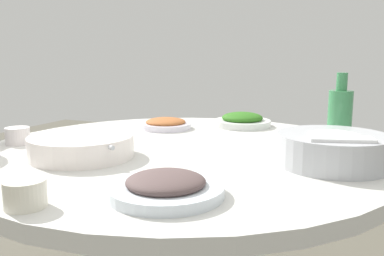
{
  "coord_description": "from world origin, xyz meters",
  "views": [
    {
      "loc": [
        -1.11,
        -0.54,
        1.04
      ],
      "look_at": [
        -0.05,
        -0.05,
        0.83
      ],
      "focal_mm": 39.14,
      "sensor_mm": 36.0,
      "label": 1
    }
  ],
  "objects_px": {
    "green_bottle": "(340,114)",
    "dish_greens": "(242,120)",
    "dish_eggplant": "(166,187)",
    "rice_bowl": "(333,149)",
    "tea_cup_far": "(18,136)",
    "dish_stirfry": "(166,124)",
    "tea_cup_near": "(25,194)",
    "soup_bowl": "(82,147)",
    "round_dining_table": "(183,175)"
  },
  "relations": [
    {
      "from": "round_dining_table",
      "to": "dish_eggplant",
      "type": "bearing_deg",
      "value": -158.87
    },
    {
      "from": "green_bottle",
      "to": "dish_stirfry",
      "type": "bearing_deg",
      "value": 93.5
    },
    {
      "from": "dish_greens",
      "to": "tea_cup_far",
      "type": "height_order",
      "value": "dish_greens"
    },
    {
      "from": "dish_greens",
      "to": "green_bottle",
      "type": "bearing_deg",
      "value": -109.6
    },
    {
      "from": "rice_bowl",
      "to": "tea_cup_near",
      "type": "distance_m",
      "value": 0.74
    },
    {
      "from": "dish_eggplant",
      "to": "green_bottle",
      "type": "height_order",
      "value": "green_bottle"
    },
    {
      "from": "rice_bowl",
      "to": "dish_stirfry",
      "type": "distance_m",
      "value": 0.71
    },
    {
      "from": "dish_greens",
      "to": "tea_cup_near",
      "type": "xyz_separation_m",
      "value": [
        -1.02,
        0.1,
        0.0
      ]
    },
    {
      "from": "green_bottle",
      "to": "round_dining_table",
      "type": "bearing_deg",
      "value": 128.15
    },
    {
      "from": "soup_bowl",
      "to": "green_bottle",
      "type": "height_order",
      "value": "green_bottle"
    },
    {
      "from": "dish_stirfry",
      "to": "tea_cup_far",
      "type": "height_order",
      "value": "tea_cup_far"
    },
    {
      "from": "dish_stirfry",
      "to": "tea_cup_far",
      "type": "relative_size",
      "value": 2.58
    },
    {
      "from": "tea_cup_near",
      "to": "soup_bowl",
      "type": "bearing_deg",
      "value": 23.62
    },
    {
      "from": "tea_cup_far",
      "to": "round_dining_table",
      "type": "bearing_deg",
      "value": -73.14
    },
    {
      "from": "soup_bowl",
      "to": "dish_greens",
      "type": "relative_size",
      "value": 1.34
    },
    {
      "from": "dish_stirfry",
      "to": "green_bottle",
      "type": "height_order",
      "value": "green_bottle"
    },
    {
      "from": "rice_bowl",
      "to": "dish_greens",
      "type": "xyz_separation_m",
      "value": [
        0.47,
        0.39,
        -0.02
      ]
    },
    {
      "from": "dish_eggplant",
      "to": "dish_greens",
      "type": "height_order",
      "value": "dish_greens"
    },
    {
      "from": "dish_greens",
      "to": "tea_cup_near",
      "type": "bearing_deg",
      "value": 174.47
    },
    {
      "from": "round_dining_table",
      "to": "tea_cup_far",
      "type": "bearing_deg",
      "value": 106.86
    },
    {
      "from": "soup_bowl",
      "to": "dish_eggplant",
      "type": "height_order",
      "value": "soup_bowl"
    },
    {
      "from": "soup_bowl",
      "to": "tea_cup_near",
      "type": "distance_m",
      "value": 0.39
    },
    {
      "from": "tea_cup_near",
      "to": "tea_cup_far",
      "type": "xyz_separation_m",
      "value": [
        0.4,
        0.45,
        0.0
      ]
    },
    {
      "from": "rice_bowl",
      "to": "soup_bowl",
      "type": "bearing_deg",
      "value": 107.12
    },
    {
      "from": "tea_cup_far",
      "to": "dish_greens",
      "type": "bearing_deg",
      "value": -41.77
    },
    {
      "from": "round_dining_table",
      "to": "green_bottle",
      "type": "height_order",
      "value": "green_bottle"
    },
    {
      "from": "rice_bowl",
      "to": "tea_cup_far",
      "type": "bearing_deg",
      "value": 98.93
    },
    {
      "from": "rice_bowl",
      "to": "tea_cup_far",
      "type": "distance_m",
      "value": 0.95
    },
    {
      "from": "tea_cup_near",
      "to": "rice_bowl",
      "type": "bearing_deg",
      "value": -41.69
    },
    {
      "from": "soup_bowl",
      "to": "green_bottle",
      "type": "relative_size",
      "value": 1.34
    },
    {
      "from": "green_bottle",
      "to": "dish_greens",
      "type": "bearing_deg",
      "value": 70.4
    },
    {
      "from": "dish_greens",
      "to": "rice_bowl",
      "type": "bearing_deg",
      "value": -139.86
    },
    {
      "from": "green_bottle",
      "to": "tea_cup_far",
      "type": "height_order",
      "value": "green_bottle"
    },
    {
      "from": "round_dining_table",
      "to": "green_bottle",
      "type": "xyz_separation_m",
      "value": [
        0.33,
        -0.42,
        0.17
      ]
    },
    {
      "from": "dish_greens",
      "to": "green_bottle",
      "type": "xyz_separation_m",
      "value": [
        -0.13,
        -0.38,
        0.07
      ]
    },
    {
      "from": "rice_bowl",
      "to": "green_bottle",
      "type": "relative_size",
      "value": 1.27
    },
    {
      "from": "soup_bowl",
      "to": "dish_greens",
      "type": "xyz_separation_m",
      "value": [
        0.67,
        -0.25,
        -0.01
      ]
    },
    {
      "from": "dish_stirfry",
      "to": "green_bottle",
      "type": "relative_size",
      "value": 0.87
    },
    {
      "from": "dish_greens",
      "to": "tea_cup_near",
      "type": "relative_size",
      "value": 2.8
    },
    {
      "from": "soup_bowl",
      "to": "tea_cup_near",
      "type": "height_order",
      "value": "soup_bowl"
    },
    {
      "from": "round_dining_table",
      "to": "dish_stirfry",
      "type": "xyz_separation_m",
      "value": [
        0.29,
        0.21,
        0.1
      ]
    },
    {
      "from": "round_dining_table",
      "to": "dish_stirfry",
      "type": "height_order",
      "value": "dish_stirfry"
    },
    {
      "from": "dish_stirfry",
      "to": "green_bottle",
      "type": "xyz_separation_m",
      "value": [
        0.04,
        -0.63,
        0.07
      ]
    },
    {
      "from": "tea_cup_near",
      "to": "tea_cup_far",
      "type": "relative_size",
      "value": 1.06
    },
    {
      "from": "dish_stirfry",
      "to": "green_bottle",
      "type": "bearing_deg",
      "value": -86.5
    },
    {
      "from": "round_dining_table",
      "to": "tea_cup_far",
      "type": "xyz_separation_m",
      "value": [
        -0.15,
        0.51,
        0.11
      ]
    },
    {
      "from": "dish_greens",
      "to": "tea_cup_far",
      "type": "distance_m",
      "value": 0.82
    },
    {
      "from": "round_dining_table",
      "to": "soup_bowl",
      "type": "distance_m",
      "value": 0.32
    },
    {
      "from": "round_dining_table",
      "to": "green_bottle",
      "type": "distance_m",
      "value": 0.56
    },
    {
      "from": "green_bottle",
      "to": "rice_bowl",
      "type": "bearing_deg",
      "value": -176.99
    }
  ]
}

